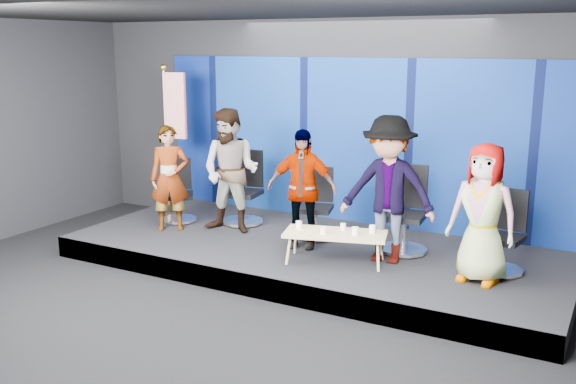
# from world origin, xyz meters

# --- Properties ---
(ground) EXTENTS (10.00, 10.00, 0.00)m
(ground) POSITION_xyz_m (0.00, 0.00, 0.00)
(ground) COLOR black
(ground) RESTS_ON ground
(room_walls) EXTENTS (10.02, 8.02, 3.51)m
(room_walls) POSITION_xyz_m (0.00, 0.00, 2.43)
(room_walls) COLOR black
(room_walls) RESTS_ON ground
(riser) EXTENTS (7.00, 3.00, 0.30)m
(riser) POSITION_xyz_m (0.00, 2.50, 0.15)
(riser) COLOR black
(riser) RESTS_ON ground
(backdrop) EXTENTS (7.00, 0.08, 2.60)m
(backdrop) POSITION_xyz_m (0.00, 3.95, 1.60)
(backdrop) COLOR #071352
(backdrop) RESTS_ON riser
(chair_a) EXTENTS (0.78, 0.78, 1.00)m
(chair_a) POSITION_xyz_m (-2.48, 2.61, 0.63)
(chair_a) COLOR silver
(chair_a) RESTS_ON riser
(panelist_a) EXTENTS (0.70, 0.66, 1.61)m
(panelist_a) POSITION_xyz_m (-2.28, 2.15, 1.11)
(panelist_a) COLOR black
(panelist_a) RESTS_ON riser
(chair_b) EXTENTS (0.73, 0.73, 1.16)m
(chair_b) POSITION_xyz_m (-1.49, 3.00, 0.68)
(chair_b) COLOR silver
(chair_b) RESTS_ON riser
(panelist_b) EXTENTS (0.99, 0.82, 1.88)m
(panelist_b) POSITION_xyz_m (-1.39, 2.50, 1.24)
(panelist_b) COLOR black
(panelist_b) RESTS_ON riser
(chair_c) EXTENTS (0.71, 0.71, 1.03)m
(chair_c) POSITION_xyz_m (-0.13, 2.86, 0.64)
(chair_c) COLOR silver
(chair_c) RESTS_ON riser
(panelist_c) EXTENTS (1.05, 0.64, 1.67)m
(panelist_c) POSITION_xyz_m (-0.12, 2.35, 1.14)
(panelist_c) COLOR black
(panelist_c) RESTS_ON riser
(chair_d) EXTENTS (0.73, 0.73, 1.19)m
(chair_d) POSITION_xyz_m (1.24, 2.83, 0.69)
(chair_d) COLOR silver
(chair_d) RESTS_ON riser
(panelist_d) EXTENTS (1.30, 0.82, 1.93)m
(panelist_d) POSITION_xyz_m (1.16, 2.32, 1.26)
(panelist_d) COLOR black
(panelist_d) RESTS_ON riser
(chair_e) EXTENTS (0.67, 0.67, 1.04)m
(chair_e) POSITION_xyz_m (2.58, 2.62, 0.64)
(chair_e) COLOR silver
(chair_e) RESTS_ON riser
(panelist_e) EXTENTS (0.90, 0.66, 1.69)m
(panelist_e) POSITION_xyz_m (2.40, 2.15, 1.14)
(panelist_e) COLOR black
(panelist_e) RESTS_ON riser
(coffee_table) EXTENTS (1.42, 0.90, 0.41)m
(coffee_table) POSITION_xyz_m (0.59, 1.95, 0.67)
(coffee_table) COLOR tan
(coffee_table) RESTS_ON riser
(mug_a) EXTENTS (0.08, 0.08, 0.10)m
(mug_a) POSITION_xyz_m (0.08, 1.89, 0.75)
(mug_a) COLOR white
(mug_a) RESTS_ON coffee_table
(mug_b) EXTENTS (0.08, 0.08, 0.10)m
(mug_b) POSITION_xyz_m (0.48, 1.80, 0.76)
(mug_b) COLOR white
(mug_b) RESTS_ON coffee_table
(mug_c) EXTENTS (0.07, 0.07, 0.09)m
(mug_c) POSITION_xyz_m (0.63, 2.11, 0.75)
(mug_c) COLOR white
(mug_c) RESTS_ON coffee_table
(mug_d) EXTENTS (0.09, 0.09, 0.10)m
(mug_d) POSITION_xyz_m (0.85, 1.97, 0.76)
(mug_d) COLOR white
(mug_d) RESTS_ON coffee_table
(mug_e) EXTENTS (0.08, 0.08, 0.10)m
(mug_e) POSITION_xyz_m (1.02, 2.16, 0.76)
(mug_e) COLOR white
(mug_e) RESTS_ON coffee_table
(flag_stand) EXTENTS (0.57, 0.33, 2.48)m
(flag_stand) POSITION_xyz_m (-2.94, 3.06, 1.62)
(flag_stand) COLOR black
(flag_stand) RESTS_ON riser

